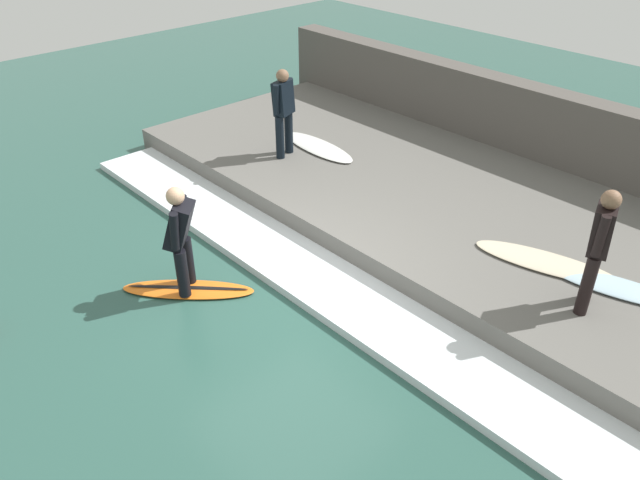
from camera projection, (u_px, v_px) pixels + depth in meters
ground_plane at (291, 298)px, 8.39m from camera, size 28.00×28.00×0.00m
concrete_ledge at (442, 205)px, 10.15m from camera, size 4.40×11.55×0.41m
back_wall at (530, 131)px, 11.24m from camera, size 0.50×12.12×1.63m
wave_foam_crest at (319, 280)px, 8.65m from camera, size 1.09×10.97×0.12m
surfboard_riding at (188, 289)px, 8.51m from camera, size 1.58×1.60×0.07m
surfer_riding at (181, 235)px, 8.04m from camera, size 0.57×0.57×1.53m
surfer_waiting_near at (283, 108)px, 10.87m from camera, size 0.52×0.36×1.57m
surfboard_waiting_near at (319, 147)px, 11.57m from camera, size 0.65×1.81×0.06m
surfer_waiting_far at (599, 244)px, 7.12m from camera, size 0.51×0.35×1.58m
surfboard_waiting_far at (618, 287)px, 7.86m from camera, size 0.92×1.74×0.06m
surfboard_spare at (546, 262)px, 8.34m from camera, size 1.06×1.99×0.06m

